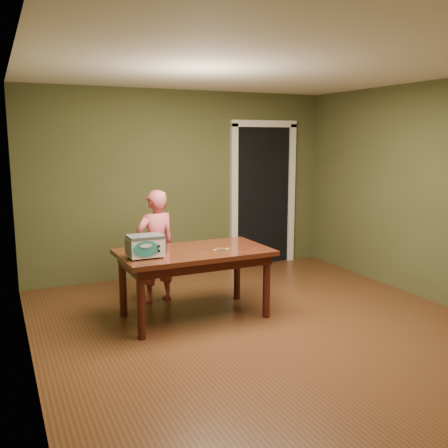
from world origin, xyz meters
name	(u,v)px	position (x,y,z in m)	size (l,w,h in m)	color
floor	(270,330)	(0.00, 0.00, 0.00)	(5.00, 5.00, 0.00)	brown
room_shell	(272,162)	(0.00, 0.00, 1.71)	(4.52, 5.02, 2.61)	#4A4D29
doorway	(254,194)	(1.30, 2.78, 1.06)	(1.10, 0.66, 2.25)	black
dining_table	(194,259)	(-0.55, 0.69, 0.65)	(1.61, 0.92, 0.75)	#36180C
toy_oven	(145,245)	(-1.11, 0.59, 0.87)	(0.37, 0.26, 0.23)	#4C4F54
baking_pan	(221,249)	(-0.29, 0.56, 0.76)	(0.10, 0.10, 0.02)	silver
spatula	(221,249)	(-0.28, 0.58, 0.75)	(0.18, 0.03, 0.01)	#DCBB5F
child	(156,247)	(-0.76, 1.37, 0.67)	(0.49, 0.32, 1.35)	#D55762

